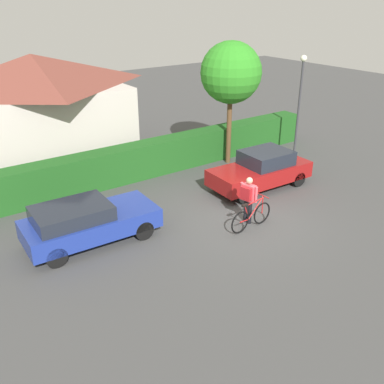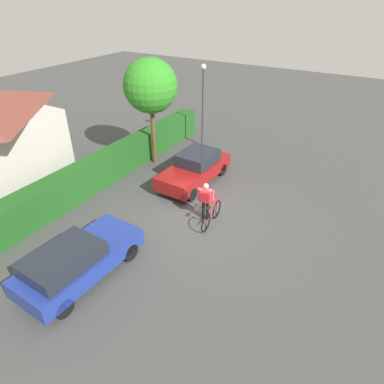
# 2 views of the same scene
# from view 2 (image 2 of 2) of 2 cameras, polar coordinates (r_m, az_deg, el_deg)

# --- Properties ---
(ground_plane) EXTENTS (60.00, 60.00, 0.00)m
(ground_plane) POSITION_cam_2_polar(r_m,az_deg,el_deg) (13.55, 1.66, -4.09)
(ground_plane) COLOR #424242
(hedge_row) EXTENTS (15.58, 0.90, 1.41)m
(hedge_row) POSITION_cam_2_polar(r_m,az_deg,el_deg) (16.06, -15.10, 3.79)
(hedge_row) COLOR #1D531B
(hedge_row) RESTS_ON ground
(parked_car_near) EXTENTS (4.06, 1.87, 1.32)m
(parked_car_near) POSITION_cam_2_polar(r_m,az_deg,el_deg) (11.08, -19.04, -10.97)
(parked_car_near) COLOR navy
(parked_car_near) RESTS_ON ground
(parked_car_far) EXTENTS (4.11, 1.82, 1.46)m
(parked_car_far) POSITION_cam_2_polar(r_m,az_deg,el_deg) (15.55, 0.51, 4.12)
(parked_car_far) COLOR maroon
(parked_car_far) RESTS_ON ground
(bicycle) EXTENTS (1.76, 0.50, 1.02)m
(bicycle) POSITION_cam_2_polar(r_m,az_deg,el_deg) (12.91, 3.33, -3.93)
(bicycle) COLOR black
(bicycle) RESTS_ON ground
(person_rider) EXTENTS (0.43, 0.64, 1.61)m
(person_rider) POSITION_cam_2_polar(r_m,az_deg,el_deg) (12.83, 2.31, -1.11)
(person_rider) COLOR black
(person_rider) RESTS_ON ground
(street_lamp) EXTENTS (0.28, 0.28, 4.54)m
(street_lamp) POSITION_cam_2_polar(r_m,az_deg,el_deg) (18.76, 1.89, 16.08)
(street_lamp) COLOR #38383D
(street_lamp) RESTS_ON ground
(tree_kerbside) EXTENTS (2.56, 2.56, 5.24)m
(tree_kerbside) POSITION_cam_2_polar(r_m,az_deg,el_deg) (16.52, -7.10, 17.44)
(tree_kerbside) COLOR brown
(tree_kerbside) RESTS_ON ground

